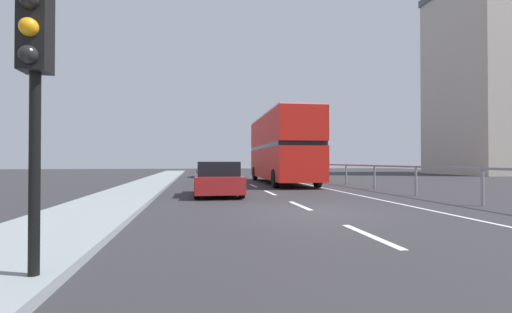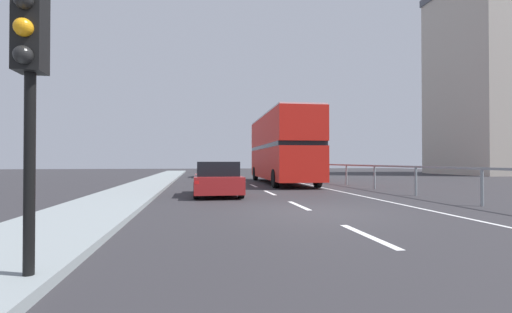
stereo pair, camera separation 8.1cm
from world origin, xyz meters
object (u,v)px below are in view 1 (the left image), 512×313
at_px(hatchback_car_near, 217,179).
at_px(sedan_car_ahead, 207,170).
at_px(traffic_signal_pole, 34,62).
at_px(double_decker_bus_red, 282,147).

bearing_deg(hatchback_car_near, sedan_car_ahead, 89.45).
relative_size(hatchback_car_near, traffic_signal_pole, 1.29).
relative_size(traffic_signal_pole, sedan_car_ahead, 0.71).
bearing_deg(double_decker_bus_red, hatchback_car_near, -119.92).
relative_size(double_decker_bus_red, sedan_car_ahead, 2.40).
bearing_deg(sedan_car_ahead, double_decker_bus_red, -67.29).
distance_m(hatchback_car_near, sedan_car_ahead, 17.37).
relative_size(double_decker_bus_red, traffic_signal_pole, 3.37).
xyz_separation_m(traffic_signal_pole, sedan_car_ahead, (2.77, 27.97, -1.87)).
relative_size(hatchback_car_near, sedan_car_ahead, 0.92).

